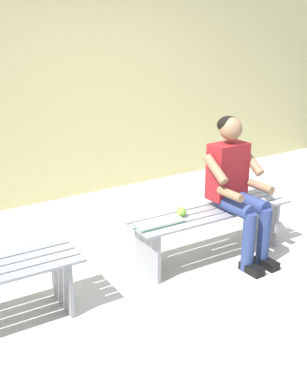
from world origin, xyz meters
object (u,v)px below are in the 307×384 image
(person_seated, at_px, (236,183))
(apple, at_px, (181,212))
(book_open, at_px, (159,223))
(bench_near, at_px, (210,221))

(person_seated, height_order, apple, person_seated)
(apple, height_order, book_open, apple)
(apple, distance_m, book_open, 0.24)
(person_seated, xyz_separation_m, book_open, (0.75, -0.09, -0.23))
(bench_near, bearing_deg, person_seated, 152.36)
(person_seated, distance_m, apple, 0.55)
(person_seated, relative_size, book_open, 3.01)
(bench_near, height_order, book_open, book_open)
(bench_near, xyz_separation_m, apple, (0.31, -0.02, 0.16))
(person_seated, bearing_deg, book_open, -7.16)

